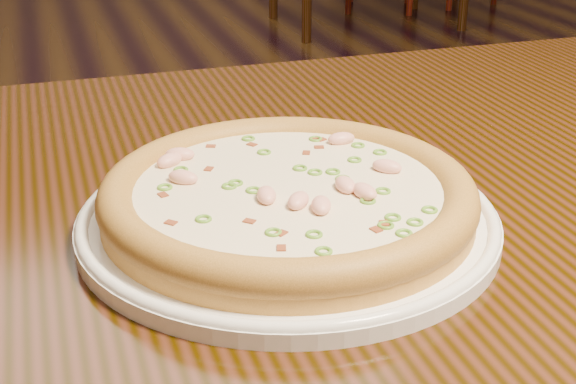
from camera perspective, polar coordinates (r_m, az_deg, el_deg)
name	(u,v)px	position (r m, az deg, el deg)	size (l,w,h in m)	color
hero_table	(396,281)	(0.74, 7.72, -6.32)	(1.20, 0.80, 0.75)	black
plate	(288,217)	(0.61, 0.00, -1.81)	(0.32, 0.32, 0.02)	white
pizza	(288,195)	(0.60, 0.00, -0.25)	(0.28, 0.28, 0.03)	#C38B3E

